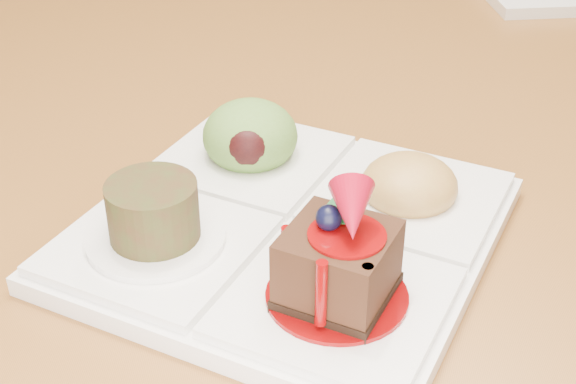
{
  "coord_description": "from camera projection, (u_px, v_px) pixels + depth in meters",
  "views": [
    {
      "loc": [
        -0.12,
        -1.14,
        1.03
      ],
      "look_at": [
        -0.13,
        -0.75,
        0.79
      ],
      "focal_mm": 50.0,
      "sensor_mm": 36.0,
      "label": 1
    }
  ],
  "objects": [
    {
      "name": "ground",
      "position": [
        366.0,
        332.0,
        1.52
      ],
      "size": [
        6.0,
        6.0,
        0.0
      ],
      "primitive_type": "plane",
      "color": "#542C18"
    },
    {
      "name": "sampler_plate",
      "position": [
        288.0,
        212.0,
        0.48
      ],
      "size": [
        0.3,
        0.3,
        0.09
      ],
      "rotation": [
        0.0,
        0.0,
        -0.44
      ],
      "color": "white",
      "rests_on": "dining_table"
    }
  ]
}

